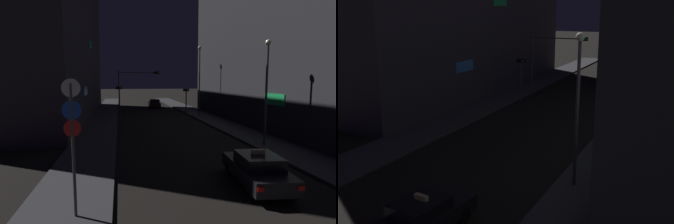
# 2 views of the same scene
# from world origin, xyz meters

# --- Properties ---
(sidewalk_left) EXTENTS (3.20, 68.24, 0.16)m
(sidewalk_left) POSITION_xyz_m (-6.20, 32.12, 0.08)
(sidewalk_left) COLOR #424247
(sidewalk_left) RESTS_ON ground_plane
(sidewalk_right) EXTENTS (3.20, 68.24, 0.16)m
(sidewalk_right) POSITION_xyz_m (6.20, 32.12, 0.08)
(sidewalk_right) COLOR #424247
(sidewalk_right) RESTS_ON ground_plane
(building_facade_left) EXTENTS (8.07, 34.48, 19.53)m
(building_facade_left) POSITION_xyz_m (-11.80, 34.07, 9.76)
(building_facade_left) COLOR #3D3842
(building_facade_left) RESTS_ON ground_plane
(building_facade_right) EXTENTS (11.87, 31.14, 17.13)m
(building_facade_right) POSITION_xyz_m (13.70, 23.90, 8.57)
(building_facade_right) COLOR #333338
(building_facade_right) RESTS_ON ground_plane
(taxi) EXTENTS (2.23, 4.60, 1.62)m
(taxi) POSITION_xyz_m (1.54, 8.56, 0.74)
(taxi) COLOR black
(taxi) RESTS_ON ground_plane
(far_car) EXTENTS (1.98, 4.52, 1.42)m
(far_car) POSITION_xyz_m (1.43, 43.39, 0.73)
(far_car) COLOR black
(far_car) RESTS_ON ground_plane
(traffic_light_overhead) EXTENTS (5.47, 0.41, 5.87)m
(traffic_light_overhead) POSITION_xyz_m (-2.31, 34.00, 4.25)
(traffic_light_overhead) COLOR #47474C
(traffic_light_overhead) RESTS_ON ground_plane
(traffic_light_left_kerb) EXTENTS (0.80, 0.42, 3.94)m
(traffic_light_left_kerb) POSITION_xyz_m (-4.35, 31.43, 2.81)
(traffic_light_left_kerb) COLOR #47474C
(traffic_light_left_kerb) RESTS_ON ground_plane
(traffic_light_right_kerb) EXTENTS (0.80, 0.41, 3.58)m
(traffic_light_right_kerb) POSITION_xyz_m (4.35, 32.91, 2.58)
(traffic_light_right_kerb) COLOR #47474C
(traffic_light_right_kerb) RESTS_ON ground_plane
(sign_pole_left) EXTENTS (0.59, 0.10, 4.46)m
(sign_pole_left) POSITION_xyz_m (-5.77, 6.75, 2.88)
(sign_pole_left) COLOR #47474C
(sign_pole_left) RESTS_ON sidewalk_left
(street_lamp_near_block) EXTENTS (0.40, 0.40, 7.12)m
(street_lamp_near_block) POSITION_xyz_m (5.50, 14.96, 4.47)
(street_lamp_near_block) COLOR #47474C
(street_lamp_near_block) RESTS_ON sidewalk_right
(street_lamp_far_block) EXTENTS (0.48, 0.48, 8.66)m
(street_lamp_far_block) POSITION_xyz_m (5.54, 30.94, 5.75)
(street_lamp_far_block) COLOR #47474C
(street_lamp_far_block) RESTS_ON sidewalk_right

